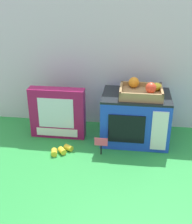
{
  "coord_description": "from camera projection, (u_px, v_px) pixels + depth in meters",
  "views": [
    {
      "loc": [
        0.11,
        -1.52,
        0.88
      ],
      "look_at": [
        -0.09,
        0.0,
        0.16
      ],
      "focal_mm": 47.36,
      "sensor_mm": 36.0,
      "label": 1
    }
  ],
  "objects": [
    {
      "name": "loose_toy_banana",
      "position": [
        62.0,
        150.0,
        1.6
      ],
      "size": [
        0.12,
        0.1,
        0.03
      ],
      "color": "yellow",
      "rests_on": "ground"
    },
    {
      "name": "cookie_set_box",
      "position": [
        57.0,
        113.0,
        1.71
      ],
      "size": [
        0.32,
        0.07,
        0.3
      ],
      "color": "#99144C",
      "rests_on": "ground"
    },
    {
      "name": "food_groups_crate",
      "position": [
        142.0,
        91.0,
        1.6
      ],
      "size": [
        0.23,
        0.19,
        0.08
      ],
      "color": "#A37F51",
      "rests_on": "toy_microwave"
    },
    {
      "name": "ground_plane",
      "position": [
        111.0,
        138.0,
        1.75
      ],
      "size": [
        1.7,
        1.7,
        0.0
      ],
      "primitive_type": "plane",
      "color": "green",
      "rests_on": "ground"
    },
    {
      "name": "display_back_panel",
      "position": [
        115.0,
        64.0,
        1.77
      ],
      "size": [
        1.61,
        0.03,
        0.78
      ],
      "primitive_type": "cube",
      "color": "silver",
      "rests_on": "ground"
    },
    {
      "name": "toy_microwave",
      "position": [
        135.0,
        117.0,
        1.68
      ],
      "size": [
        0.37,
        0.28,
        0.28
      ],
      "color": "blue",
      "rests_on": "ground"
    },
    {
      "name": "price_sign",
      "position": [
        101.0,
        144.0,
        1.56
      ],
      "size": [
        0.07,
        0.01,
        0.1
      ],
      "color": "black",
      "rests_on": "ground"
    }
  ]
}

